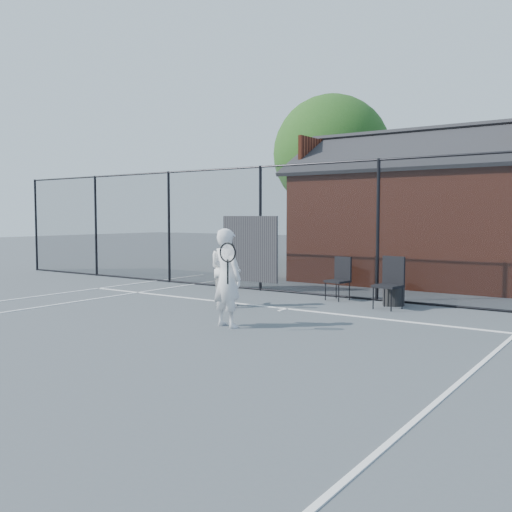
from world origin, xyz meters
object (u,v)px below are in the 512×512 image
Objects in this scene: clubhouse at (419,223)px; chair_right at (388,284)px; player_front at (227,278)px; waste_bin at (394,290)px; player_back at (226,269)px; chair_left at (338,279)px.

clubhouse is 5.14m from chair_right.
clubhouse is 6.55× the size of chair_right.
chair_right is (1.10, -4.90, -1.11)m from clubhouse.
player_front is at bearing -92.60° from clubhouse.
waste_bin is (1.03, -4.40, -1.29)m from clubhouse.
player_front reaches higher than waste_bin.
clubhouse is at bearing 75.06° from player_back.
player_back is 3.18m from chair_right.
player_back reaches higher than waste_bin.
chair_right is at bearing -81.48° from waste_bin.
waste_bin is at bearing 69.21° from player_front.
player_front is 3.51m from chair_right.
clubhouse is at bearing 99.35° from chair_left.
chair_left is (1.48, 1.98, -0.30)m from player_back.
chair_left is at bearing 169.36° from chair_right.
player_back is (-1.70, -6.38, -0.86)m from clubhouse.
player_front is at bearing -104.87° from chair_right.
player_back reaches higher than chair_right.
chair_right is 0.54m from waste_bin.
chair_left is (-0.23, -4.40, -1.16)m from clubhouse.
player_front is 1.77× the size of chair_left.
clubhouse is 8.12m from player_front.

